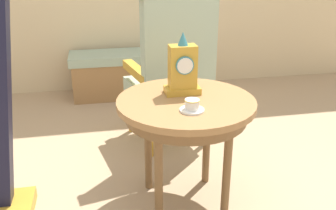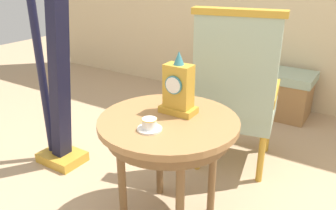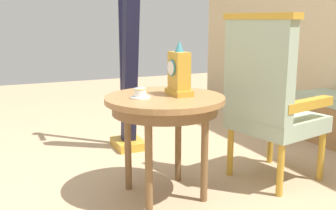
{
  "view_description": "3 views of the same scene",
  "coord_description": "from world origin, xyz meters",
  "px_view_note": "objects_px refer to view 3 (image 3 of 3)",
  "views": [
    {
      "loc": [
        -0.36,
        -1.69,
        1.36
      ],
      "look_at": [
        0.01,
        0.15,
        0.59
      ],
      "focal_mm": 40.4,
      "sensor_mm": 36.0,
      "label": 1
    },
    {
      "loc": [
        0.95,
        -1.26,
        1.38
      ],
      "look_at": [
        0.05,
        0.16,
        0.69
      ],
      "focal_mm": 36.65,
      "sensor_mm": 36.0,
      "label": 2
    },
    {
      "loc": [
        2.27,
        -0.88,
        1.1
      ],
      "look_at": [
        0.1,
        0.12,
        0.59
      ],
      "focal_mm": 42.74,
      "sensor_mm": 36.0,
      "label": 3
    }
  ],
  "objects_px": {
    "armchair": "(268,97)",
    "harp": "(128,64)",
    "side_table": "(165,108)",
    "teacup_left": "(140,94)",
    "mantel_clock": "(179,73)"
  },
  "relations": [
    {
      "from": "side_table",
      "to": "teacup_left",
      "type": "xyz_separation_m",
      "value": [
        -0.01,
        -0.16,
        0.1
      ]
    },
    {
      "from": "armchair",
      "to": "teacup_left",
      "type": "bearing_deg",
      "value": -95.79
    },
    {
      "from": "armchair",
      "to": "harp",
      "type": "bearing_deg",
      "value": -149.66
    },
    {
      "from": "mantel_clock",
      "to": "teacup_left",
      "type": "bearing_deg",
      "value": -92.4
    },
    {
      "from": "teacup_left",
      "to": "harp",
      "type": "height_order",
      "value": "harp"
    },
    {
      "from": "teacup_left",
      "to": "mantel_clock",
      "type": "relative_size",
      "value": 0.36
    },
    {
      "from": "side_table",
      "to": "armchair",
      "type": "bearing_deg",
      "value": 83.69
    },
    {
      "from": "side_table",
      "to": "armchair",
      "type": "distance_m",
      "value": 0.73
    },
    {
      "from": "teacup_left",
      "to": "armchair",
      "type": "xyz_separation_m",
      "value": [
        0.09,
        0.88,
        -0.08
      ]
    },
    {
      "from": "teacup_left",
      "to": "mantel_clock",
      "type": "distance_m",
      "value": 0.27
    },
    {
      "from": "side_table",
      "to": "teacup_left",
      "type": "bearing_deg",
      "value": -93.35
    },
    {
      "from": "harp",
      "to": "mantel_clock",
      "type": "bearing_deg",
      "value": -0.51
    },
    {
      "from": "armchair",
      "to": "side_table",
      "type": "bearing_deg",
      "value": -96.31
    },
    {
      "from": "teacup_left",
      "to": "mantel_clock",
      "type": "height_order",
      "value": "mantel_clock"
    },
    {
      "from": "side_table",
      "to": "armchair",
      "type": "xyz_separation_m",
      "value": [
        0.08,
        0.72,
        0.03
      ]
    }
  ]
}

